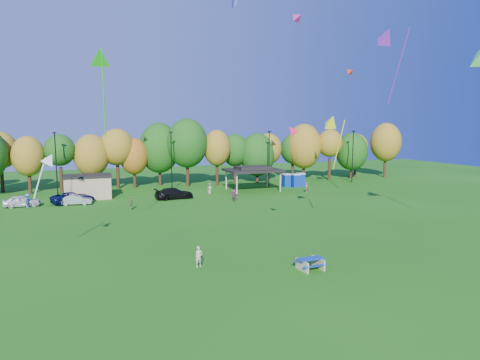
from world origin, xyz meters
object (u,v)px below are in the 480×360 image
object	(u,v)px
porta_potties	(294,180)
picnic_table	(310,263)
car_c	(73,198)
car_d	(174,193)
car_b	(76,200)
kite_flyer	(199,257)
car_a	(22,201)

from	to	relation	value
porta_potties	picnic_table	size ratio (longest dim) A/B	1.88
car_c	car_d	distance (m)	13.01
car_b	kite_flyer	bearing A→B (deg)	-154.73
porta_potties	car_d	world-z (taller)	porta_potties
car_b	picnic_table	bearing A→B (deg)	-145.06
porta_potties	car_c	world-z (taller)	porta_potties
porta_potties	car_b	xyz separation A→B (m)	(-33.36, -5.14, -0.47)
car_a	car_c	size ratio (longest dim) A/B	0.79
porta_potties	car_b	size ratio (longest dim) A/B	0.98
porta_potties	car_d	size ratio (longest dim) A/B	0.71
kite_flyer	car_d	size ratio (longest dim) A/B	0.29
car_b	car_d	xyz separation A→B (m)	(12.53, 0.15, 0.14)
car_a	car_d	bearing A→B (deg)	-94.92
porta_potties	car_c	size ratio (longest dim) A/B	0.70
porta_potties	kite_flyer	bearing A→B (deg)	-126.14
picnic_table	kite_flyer	world-z (taller)	kite_flyer
car_b	porta_potties	bearing A→B (deg)	-72.90
porta_potties	car_a	xyz separation A→B (m)	(-39.65, -4.33, -0.38)
car_c	car_d	bearing A→B (deg)	-111.81
car_a	kite_flyer	bearing A→B (deg)	-155.89
porta_potties	car_d	bearing A→B (deg)	-166.52
car_b	car_c	distance (m)	1.26
porta_potties	car_a	size ratio (longest dim) A/B	0.89
picnic_table	car_d	xyz separation A→B (m)	(-3.36, 31.90, 0.29)
car_d	car_a	bearing A→B (deg)	81.16
porta_potties	kite_flyer	xyz separation A→B (m)	(-24.65, -33.75, -0.34)
car_a	car_b	world-z (taller)	car_a
car_a	car_c	bearing A→B (deg)	-89.35
kite_flyer	car_b	distance (m)	29.91
kite_flyer	car_d	distance (m)	29.01
kite_flyer	car_b	bearing A→B (deg)	96.91
porta_potties	car_c	bearing A→B (deg)	-173.31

